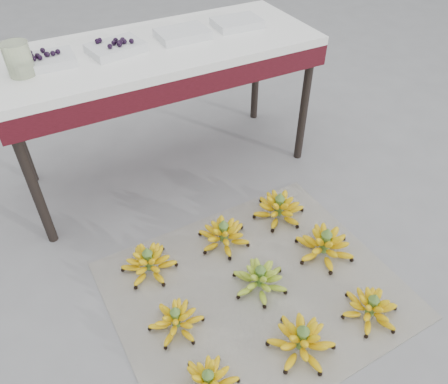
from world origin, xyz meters
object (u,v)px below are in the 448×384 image
tray_far_right (237,23)px  tray_far_left (46,60)px  bunch_mid_center (260,279)px  bunch_front_right (371,308)px  bunch_front_left (208,382)px  bunch_front_center (301,340)px  bunch_mid_left (176,320)px  newspaper_mat (255,290)px  bunch_back_right (279,208)px  tray_right (183,34)px  bunch_back_left (149,263)px  vendor_table (159,61)px  bunch_back_center (224,235)px  glass_jar (18,59)px  tray_left (116,47)px  bunch_mid_right (325,245)px

tray_far_right → tray_far_left: bearing=-179.7°
bunch_mid_center → tray_far_right: size_ratio=1.06×
bunch_front_right → tray_far_right: bearing=70.5°
tray_far_left → bunch_front_left: bearing=-84.4°
bunch_front_left → bunch_front_center: 0.40m
bunch_mid_left → tray_far_right: size_ratio=1.12×
newspaper_mat → bunch_front_center: 0.34m
bunch_back_right → tray_right: size_ratio=1.39×
tray_far_left → tray_far_right: 1.00m
newspaper_mat → bunch_front_right: bunch_front_right is taller
bunch_mid_left → bunch_front_center: bearing=-21.3°
bunch_back_left → tray_far_right: size_ratio=1.28×
vendor_table → bunch_front_right: bearing=-75.4°
vendor_table → bunch_back_right: bearing=-62.7°
bunch_front_left → bunch_back_center: (0.40, 0.63, 0.01)m
bunch_front_center → bunch_front_right: bearing=-3.6°
bunch_back_center → glass_jar: (-0.65, 0.66, 0.79)m
newspaper_mat → bunch_mid_left: (-0.39, -0.01, 0.05)m
bunch_back_right → tray_left: 1.15m
bunch_front_center → bunch_back_left: 0.78m
newspaper_mat → tray_far_left: tray_far_left is taller
bunch_mid_left → bunch_back_left: 0.34m
newspaper_mat → bunch_front_right: bearing=-43.5°
bunch_mid_left → tray_right: 1.40m
bunch_back_center → tray_left: tray_left is taller
tray_right → bunch_front_left: bearing=-111.9°
bunch_mid_center → bunch_back_right: (0.33, 0.35, 0.00)m
bunch_mid_left → bunch_mid_right: size_ratio=0.92×
newspaper_mat → bunch_back_left: bunch_back_left is taller
bunch_back_center → tray_far_right: bearing=67.9°
bunch_mid_left → vendor_table: bearing=86.4°
bunch_mid_left → bunch_back_left: bunch_back_left is taller
bunch_front_left → tray_right: (0.54, 1.35, 0.75)m
bunch_back_right → glass_jar: size_ratio=2.47×
bunch_mid_left → tray_right: size_ratio=1.13×
tray_far_right → glass_jar: glass_jar is taller
bunch_front_right → bunch_mid_right: (0.04, 0.38, 0.01)m
bunch_front_center → bunch_mid_left: bunch_front_center is taller
bunch_front_left → tray_right: 1.64m
tray_right → bunch_back_center: bearing=-101.3°
bunch_front_right → tray_left: bearing=97.3°
tray_right → tray_far_right: size_ratio=0.99×
bunch_back_right → tray_left: (-0.56, 0.68, 0.74)m
bunch_mid_center → bunch_back_right: size_ratio=0.77×
bunch_mid_center → tray_left: size_ratio=0.97×
tray_left → tray_right: size_ratio=1.10×
bunch_mid_center → glass_jar: (-0.66, 0.98, 0.79)m
newspaper_mat → bunch_back_center: (0.01, 0.33, 0.06)m
bunch_front_right → tray_left: 1.67m
tray_far_left → tray_right: 0.68m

